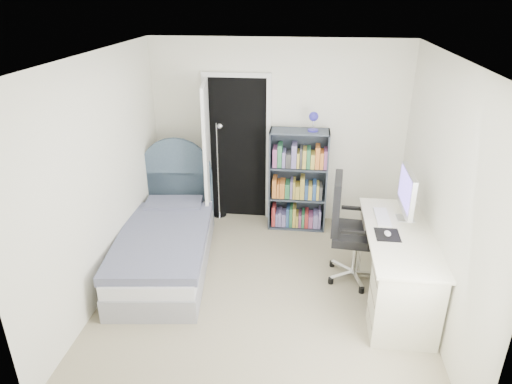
# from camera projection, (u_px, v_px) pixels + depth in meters

# --- Properties ---
(room_shell) EXTENTS (3.50, 3.70, 2.60)m
(room_shell) POSITION_uv_depth(u_px,v_px,m) (265.00, 186.00, 4.54)
(room_shell) COLOR gray
(room_shell) RESTS_ON ground
(door) EXTENTS (0.92, 0.82, 2.06)m
(door) POSITION_uv_depth(u_px,v_px,m) (218.00, 153.00, 6.09)
(door) COLOR black
(door) RESTS_ON ground
(bed) EXTENTS (1.21, 2.19, 1.29)m
(bed) POSITION_uv_depth(u_px,v_px,m) (166.00, 242.00, 5.42)
(bed) COLOR gray
(bed) RESTS_ON ground
(nightstand) EXTENTS (0.43, 0.43, 0.63)m
(nightstand) POSITION_uv_depth(u_px,v_px,m) (187.00, 192.00, 6.45)
(nightstand) COLOR #CEB37E
(nightstand) RESTS_ON ground
(floor_lamp) EXTENTS (0.20, 0.20, 1.41)m
(floor_lamp) POSITION_uv_depth(u_px,v_px,m) (219.00, 180.00, 6.43)
(floor_lamp) COLOR silver
(floor_lamp) RESTS_ON ground
(bookcase) EXTENTS (0.77, 0.33, 1.64)m
(bookcase) POSITION_uv_depth(u_px,v_px,m) (298.00, 183.00, 6.15)
(bookcase) COLOR #3C4552
(bookcase) RESTS_ON ground
(desk) EXTENTS (0.65, 1.64, 1.34)m
(desk) POSITION_uv_depth(u_px,v_px,m) (395.00, 263.00, 4.75)
(desk) COLOR beige
(desk) RESTS_ON ground
(office_chair) EXTENTS (0.64, 0.65, 1.22)m
(office_chair) POSITION_uv_depth(u_px,v_px,m) (349.00, 225.00, 5.02)
(office_chair) COLOR silver
(office_chair) RESTS_ON ground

